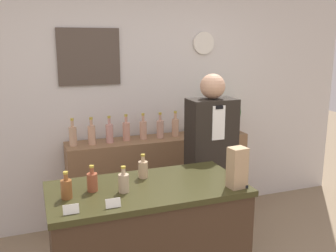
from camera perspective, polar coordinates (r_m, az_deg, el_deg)
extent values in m
cube|color=silver|center=(4.03, -4.67, 4.31)|extent=(5.20, 0.06, 2.70)
cube|color=#4A3E35|center=(3.84, -11.94, 10.28)|extent=(0.61, 0.02, 0.56)
cylinder|color=white|center=(4.21, 5.46, 12.47)|extent=(0.24, 0.03, 0.24)
cube|color=brown|center=(4.07, -1.30, -8.29)|extent=(1.92, 0.37, 0.95)
cube|color=#2E2B14|center=(2.58, -3.20, -9.54)|extent=(1.33, 0.67, 0.04)
cube|color=black|center=(3.60, 6.32, -12.82)|extent=(0.32, 0.25, 0.78)
cube|color=black|center=(3.36, 6.62, -1.57)|extent=(0.42, 0.25, 0.67)
cube|color=white|center=(3.21, 7.72, 0.47)|extent=(0.12, 0.01, 0.30)
cube|color=black|center=(3.18, 7.82, 2.83)|extent=(0.07, 0.01, 0.03)
sphere|color=tan|center=(3.27, 6.81, 6.03)|extent=(0.22, 0.22, 0.22)
cylinder|color=#B27047|center=(4.19, 8.67, -0.39)|extent=(0.18, 0.18, 0.09)
sphere|color=#2D6B2D|center=(4.16, 8.75, 2.13)|extent=(0.34, 0.34, 0.34)
cube|color=tan|center=(2.55, 10.51, -6.27)|extent=(0.13, 0.11, 0.28)
cube|color=black|center=(2.59, 10.93, -8.97)|extent=(0.09, 0.06, 0.02)
cylinder|color=silver|center=(2.58, 11.20, -8.24)|extent=(0.06, 0.02, 0.06)
cube|color=white|center=(2.24, -14.56, -12.19)|extent=(0.09, 0.02, 0.06)
cube|color=white|center=(2.28, -8.36, -11.54)|extent=(0.09, 0.02, 0.06)
cylinder|color=brown|center=(2.45, -15.21, -9.29)|extent=(0.07, 0.07, 0.12)
cylinder|color=brown|center=(2.42, -15.32, -7.51)|extent=(0.03, 0.03, 0.04)
cylinder|color=#B29933|center=(2.41, -15.36, -6.88)|extent=(0.03, 0.03, 0.01)
cylinder|color=brown|center=(2.52, -11.45, -8.41)|extent=(0.07, 0.07, 0.12)
cylinder|color=brown|center=(2.49, -11.54, -6.68)|extent=(0.03, 0.03, 0.04)
cylinder|color=#B29933|center=(2.49, -11.56, -6.07)|extent=(0.03, 0.03, 0.01)
cylinder|color=tan|center=(2.48, -6.77, -8.65)|extent=(0.07, 0.07, 0.12)
cylinder|color=tan|center=(2.45, -6.82, -6.88)|extent=(0.03, 0.03, 0.04)
cylinder|color=#B29933|center=(2.44, -6.84, -6.26)|extent=(0.03, 0.03, 0.01)
cylinder|color=tan|center=(2.71, -3.82, -6.65)|extent=(0.07, 0.07, 0.12)
cylinder|color=tan|center=(2.69, -3.84, -5.02)|extent=(0.03, 0.03, 0.04)
cylinder|color=#B29933|center=(2.68, -3.85, -4.45)|extent=(0.03, 0.03, 0.01)
cylinder|color=tan|center=(3.72, -14.28, -1.55)|extent=(0.07, 0.07, 0.18)
cylinder|color=tan|center=(3.69, -14.39, 0.33)|extent=(0.03, 0.03, 0.07)
cylinder|color=#B29933|center=(3.69, -14.43, 0.99)|extent=(0.03, 0.03, 0.02)
cylinder|color=tan|center=(3.73, -11.55, -1.38)|extent=(0.07, 0.07, 0.18)
cylinder|color=tan|center=(3.70, -11.63, 0.49)|extent=(0.03, 0.03, 0.07)
cylinder|color=#B29933|center=(3.69, -11.66, 1.15)|extent=(0.03, 0.03, 0.02)
cylinder|color=tan|center=(3.76, -8.89, -1.15)|extent=(0.07, 0.07, 0.18)
cylinder|color=tan|center=(3.74, -8.96, 0.71)|extent=(0.03, 0.03, 0.07)
cylinder|color=#B29933|center=(3.73, -8.98, 1.36)|extent=(0.03, 0.03, 0.02)
cylinder|color=tan|center=(3.83, -6.37, -0.84)|extent=(0.07, 0.07, 0.18)
cylinder|color=tan|center=(3.80, -6.42, 0.99)|extent=(0.03, 0.03, 0.07)
cylinder|color=#B29933|center=(3.79, -6.43, 1.63)|extent=(0.03, 0.03, 0.02)
cylinder|color=tan|center=(3.87, -3.80, -0.65)|extent=(0.07, 0.07, 0.18)
cylinder|color=tan|center=(3.84, -3.82, 1.16)|extent=(0.03, 0.03, 0.07)
cylinder|color=#B29933|center=(3.83, -3.83, 1.80)|extent=(0.03, 0.03, 0.02)
cylinder|color=tan|center=(3.90, -1.21, -0.51)|extent=(0.07, 0.07, 0.18)
cylinder|color=tan|center=(3.87, -1.21, 1.29)|extent=(0.03, 0.03, 0.07)
cylinder|color=#B29933|center=(3.87, -1.22, 1.92)|extent=(0.03, 0.03, 0.02)
cylinder|color=tan|center=(3.98, 1.11, -0.24)|extent=(0.07, 0.07, 0.18)
cylinder|color=tan|center=(3.95, 1.12, 1.52)|extent=(0.03, 0.03, 0.07)
cylinder|color=#B29933|center=(3.95, 1.12, 2.14)|extent=(0.03, 0.03, 0.02)
cylinder|color=tan|center=(4.02, 3.63, -0.14)|extent=(0.07, 0.07, 0.18)
cylinder|color=tan|center=(3.99, 3.66, 1.61)|extent=(0.03, 0.03, 0.07)
cylinder|color=#B29933|center=(3.99, 3.67, 2.22)|extent=(0.03, 0.03, 0.02)
cylinder|color=tan|center=(4.10, 5.84, 0.09)|extent=(0.07, 0.07, 0.18)
cylinder|color=tan|center=(4.08, 5.87, 1.80)|extent=(0.03, 0.03, 0.07)
cylinder|color=#B29933|center=(4.07, 5.89, 2.40)|extent=(0.03, 0.03, 0.02)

